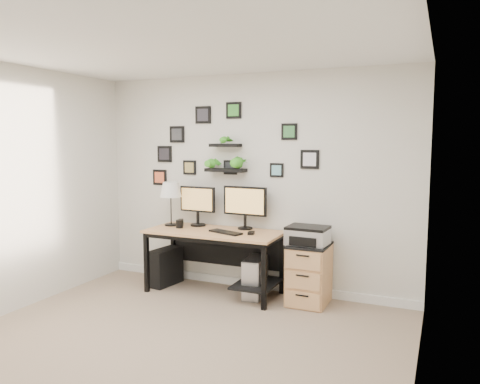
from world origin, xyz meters
The scene contains 14 objects.
room centered at (0.00, 1.98, 0.05)m, with size 4.00×4.00×4.00m.
desk centered at (-0.29, 1.67, 0.63)m, with size 1.60×0.70×0.75m.
monitor_left centered at (-0.65, 1.83, 1.04)m, with size 0.48×0.20×0.49m.
monitor_right centered at (-0.03, 1.86, 1.06)m, with size 0.55×0.18×0.51m.
keyboard centered at (-0.14, 1.55, 0.76)m, with size 0.42×0.13×0.02m, color black.
mouse centered at (0.16, 1.61, 0.77)m, with size 0.07×0.10×0.03m, color black.
table_lamp centered at (-0.97, 1.73, 1.19)m, with size 0.27×0.27×0.54m.
mug centered at (-0.79, 1.62, 0.80)m, with size 0.09×0.09×0.10m, color black.
pen_cup centered at (-0.85, 1.76, 0.79)m, with size 0.06×0.06×0.08m, color black.
pc_tower_black centered at (-1.03, 1.66, 0.23)m, with size 0.20×0.46×0.46m, color black.
pc_tower_grey centered at (0.17, 1.70, 0.23)m, with size 0.26×0.48×0.46m.
file_cabinet centered at (0.81, 1.72, 0.34)m, with size 0.43×0.53×0.67m.
printer centered at (0.79, 1.71, 0.77)m, with size 0.45×0.38×0.20m.
wall_decor centered at (-0.33, 1.93, 1.66)m, with size 2.23×0.18×1.05m.
Camera 1 is at (2.14, -3.21, 1.81)m, focal length 35.00 mm.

